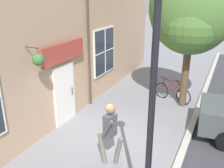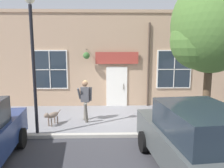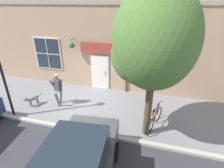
{
  "view_description": "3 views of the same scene",
  "coord_description": "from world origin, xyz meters",
  "px_view_note": "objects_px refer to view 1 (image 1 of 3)",
  "views": [
    {
      "loc": [
        2.82,
        -6.06,
        4.37
      ],
      "look_at": [
        -0.85,
        1.49,
        1.28
      ],
      "focal_mm": 40.0,
      "sensor_mm": 36.0,
      "label": 1
    },
    {
      "loc": [
        9.17,
        -0.11,
        3.05
      ],
      "look_at": [
        -1.09,
        0.16,
        1.36
      ],
      "focal_mm": 35.0,
      "sensor_mm": 36.0,
      "label": 2
    },
    {
      "loc": [
        7.21,
        3.79,
        4.96
      ],
      "look_at": [
        -0.76,
        1.58,
        1.04
      ],
      "focal_mm": 28.0,
      "sensor_mm": 36.0,
      "label": 3
    }
  ],
  "objects_px": {
    "street_lamp": "(153,79)",
    "leaning_bicycle": "(172,92)",
    "pedestrian_walking": "(110,128)",
    "street_tree_by_curb": "(192,12)"
  },
  "relations": [
    {
      "from": "street_tree_by_curb",
      "to": "leaning_bicycle",
      "type": "distance_m",
      "value": 3.41
    },
    {
      "from": "leaning_bicycle",
      "to": "street_lamp",
      "type": "relative_size",
      "value": 0.35
    },
    {
      "from": "street_lamp",
      "to": "leaning_bicycle",
      "type": "bearing_deg",
      "value": 98.73
    },
    {
      "from": "leaning_bicycle",
      "to": "pedestrian_walking",
      "type": "bearing_deg",
      "value": -96.11
    },
    {
      "from": "pedestrian_walking",
      "to": "street_tree_by_curb",
      "type": "bearing_deg",
      "value": 77.05
    },
    {
      "from": "street_tree_by_curb",
      "to": "street_lamp",
      "type": "xyz_separation_m",
      "value": [
        0.47,
        -6.07,
        -0.6
      ]
    },
    {
      "from": "leaning_bicycle",
      "to": "street_lamp",
      "type": "xyz_separation_m",
      "value": [
        0.99,
        -6.45,
        2.75
      ]
    },
    {
      "from": "pedestrian_walking",
      "to": "street_lamp",
      "type": "height_order",
      "value": "street_lamp"
    },
    {
      "from": "pedestrian_walking",
      "to": "leaning_bicycle",
      "type": "distance_m",
      "value": 4.97
    },
    {
      "from": "street_tree_by_curb",
      "to": "pedestrian_walking",
      "type": "bearing_deg",
      "value": -102.95
    }
  ]
}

